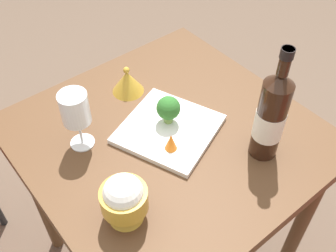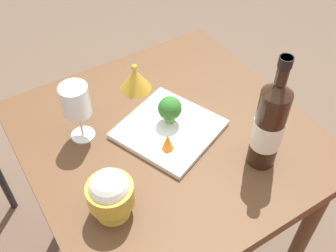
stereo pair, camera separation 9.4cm
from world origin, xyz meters
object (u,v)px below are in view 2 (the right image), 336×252
(wine_glass, at_px, (76,102))
(rice_bowl_lid, at_px, (135,79))
(wine_bottle, at_px, (269,125))
(carrot_garnish_left, at_px, (169,102))
(serving_plate, at_px, (169,129))
(rice_bowl, at_px, (110,194))
(carrot_garnish_right, at_px, (168,142))
(broccoli_floret, at_px, (170,109))

(wine_glass, bearing_deg, rice_bowl_lid, 114.16)
(wine_bottle, bearing_deg, rice_bowl_lid, -162.11)
(wine_bottle, height_order, rice_bowl_lid, wine_bottle)
(rice_bowl_lid, xyz_separation_m, carrot_garnish_left, (0.15, 0.03, 0.00))
(serving_plate, relative_size, carrot_garnish_left, 6.28)
(wine_glass, relative_size, carrot_garnish_left, 3.46)
(rice_bowl, bearing_deg, wine_glass, 171.76)
(rice_bowl_lid, bearing_deg, carrot_garnish_right, -11.21)
(serving_plate, height_order, broccoli_floret, broccoli_floret)
(serving_plate, height_order, carrot_garnish_left, carrot_garnish_left)
(wine_bottle, relative_size, serving_plate, 1.04)
(broccoli_floret, bearing_deg, rice_bowl_lid, -178.89)
(rice_bowl_lid, bearing_deg, broccoli_floret, 1.11)
(wine_glass, xyz_separation_m, serving_plate, (0.12, 0.22, -0.12))
(serving_plate, xyz_separation_m, broccoli_floret, (-0.02, 0.01, 0.06))
(carrot_garnish_right, bearing_deg, rice_bowl, -67.04)
(wine_glass, xyz_separation_m, carrot_garnish_right, (0.18, 0.17, -0.09))
(wine_glass, xyz_separation_m, carrot_garnish_left, (0.05, 0.26, -0.09))
(wine_glass, height_order, rice_bowl, wine_glass)
(carrot_garnish_left, bearing_deg, wine_bottle, 21.43)
(rice_bowl_lid, distance_m, broccoli_floret, 0.20)
(wine_glass, relative_size, rice_bowl, 1.26)
(rice_bowl, xyz_separation_m, carrot_garnish_left, (-0.22, 0.29, -0.03))
(broccoli_floret, xyz_separation_m, carrot_garnish_left, (-0.05, 0.03, -0.02))
(wine_glass, distance_m, broccoli_floret, 0.26)
(broccoli_floret, bearing_deg, serving_plate, -36.90)
(wine_bottle, height_order, broccoli_floret, wine_bottle)
(wine_glass, height_order, serving_plate, wine_glass)
(carrot_garnish_right, bearing_deg, wine_bottle, 51.91)
(serving_plate, bearing_deg, rice_bowl_lid, 177.14)
(rice_bowl_lid, bearing_deg, carrot_garnish_left, 10.88)
(carrot_garnish_right, bearing_deg, rice_bowl_lid, 168.79)
(rice_bowl_lid, relative_size, carrot_garnish_right, 1.95)
(serving_plate, distance_m, carrot_garnish_right, 0.09)
(carrot_garnish_left, xyz_separation_m, carrot_garnish_right, (0.13, -0.08, -0.00))
(rice_bowl, distance_m, carrot_garnish_left, 0.37)
(wine_glass, bearing_deg, rice_bowl, -8.24)
(rice_bowl, relative_size, serving_plate, 0.44)
(wine_bottle, distance_m, wine_glass, 0.50)
(serving_plate, xyz_separation_m, carrot_garnish_left, (-0.07, 0.04, 0.03))
(wine_bottle, xyz_separation_m, carrot_garnish_left, (-0.28, -0.11, -0.09))
(wine_glass, bearing_deg, serving_plate, 61.86)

